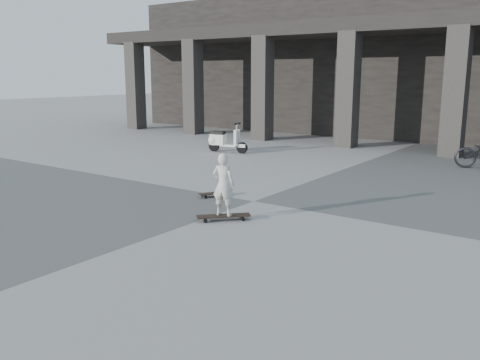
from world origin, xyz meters
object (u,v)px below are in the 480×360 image
Objects in this scene: skateboard_spare at (215,193)px; scooter at (221,140)px; longboard at (224,216)px; child at (223,184)px.

scooter is at bearing 63.90° from skateboard_spare.
child is (-0.00, -0.00, 0.58)m from longboard.
scooter reaches higher than skateboard_spare.
child reaches higher than scooter.
skateboard_spare is at bearing 87.41° from longboard.
scooter is (-3.77, 5.08, 0.33)m from skateboard_spare.
skateboard_spare is 1.92m from child.
skateboard_spare is (-1.25, 1.33, -0.01)m from longboard.
longboard is 0.58m from child.
skateboard_spare is 6.33m from scooter.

